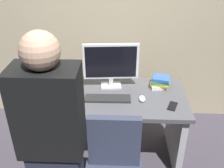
{
  "coord_description": "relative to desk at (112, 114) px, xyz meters",
  "views": [
    {
      "loc": [
        0.09,
        -2.11,
        2.03
      ],
      "look_at": [
        0.0,
        -0.05,
        0.88
      ],
      "focal_mm": 41.28,
      "sensor_mm": 36.0,
      "label": 1
    }
  ],
  "objects": [
    {
      "name": "cup_near_keyboard",
      "position": [
        -0.49,
        -0.14,
        0.28
      ],
      "size": [
        0.07,
        0.07,
        0.1
      ],
      "primitive_type": "cylinder",
      "color": "silver",
      "rests_on": "desk"
    },
    {
      "name": "book_stack",
      "position": [
        0.47,
        0.18,
        0.29
      ],
      "size": [
        0.21,
        0.18,
        0.12
      ],
      "color": "white",
      "rests_on": "desk"
    },
    {
      "name": "keyboard",
      "position": [
        -0.04,
        -0.08,
        0.24
      ],
      "size": [
        0.43,
        0.14,
        0.02
      ],
      "primitive_type": "cube",
      "rotation": [
        0.0,
        0.0,
        0.01
      ],
      "color": "#262626",
      "rests_on": "desk"
    },
    {
      "name": "ground_plane",
      "position": [
        0.0,
        0.0,
        -0.51
      ],
      "size": [
        9.0,
        9.0,
        0.0
      ],
      "primitive_type": "plane",
      "color": "#3D3842"
    },
    {
      "name": "mouse",
      "position": [
        0.28,
        -0.08,
        0.24
      ],
      "size": [
        0.06,
        0.1,
        0.03
      ],
      "primitive_type": "ellipsoid",
      "color": "white",
      "rests_on": "desk"
    },
    {
      "name": "monitor",
      "position": [
        -0.02,
        0.17,
        0.48
      ],
      "size": [
        0.54,
        0.16,
        0.46
      ],
      "color": "silver",
      "rests_on": "desk"
    },
    {
      "name": "person_at_desk",
      "position": [
        -0.35,
        -0.87,
        0.34
      ],
      "size": [
        0.4,
        0.24,
        1.64
      ],
      "color": "#262838",
      "rests_on": "ground"
    },
    {
      "name": "desk",
      "position": [
        0.0,
        0.0,
        0.0
      ],
      "size": [
        1.42,
        0.75,
        0.73
      ],
      "color": "#4C4C51",
      "rests_on": "ground"
    },
    {
      "name": "cell_phone",
      "position": [
        0.55,
        -0.17,
        0.23
      ],
      "size": [
        0.12,
        0.16,
        0.01
      ],
      "primitive_type": "cube",
      "rotation": [
        0.0,
        0.0,
        -0.37
      ],
      "color": "black",
      "rests_on": "desk"
    }
  ]
}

